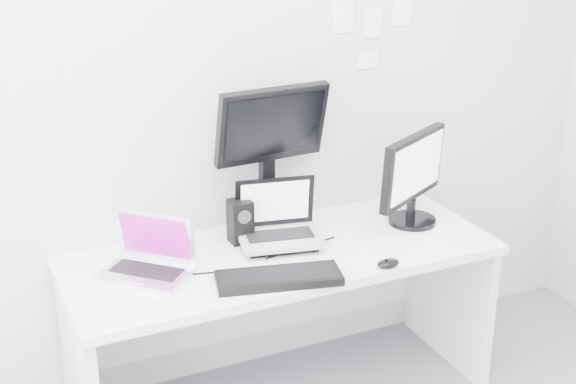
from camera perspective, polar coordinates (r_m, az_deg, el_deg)
name	(u,v)px	position (r m, az deg, el deg)	size (l,w,h in m)	color
back_wall	(248,87)	(3.53, -2.82, 7.25)	(3.60, 3.60, 0.00)	#BCBEC0
desk	(282,328)	(3.60, -0.43, -9.39)	(1.80, 0.70, 0.73)	white
macbook	(143,247)	(3.22, -10.01, -3.79)	(0.34, 0.26, 0.26)	silver
speaker	(240,221)	(3.49, -3.32, -2.03)	(0.09, 0.09, 0.19)	black
dell_laptop	(280,216)	(3.42, -0.53, -1.65)	(0.34, 0.27, 0.28)	#B2B4B9
rear_monitor	(270,157)	(3.53, -1.27, 2.46)	(0.49, 0.18, 0.67)	black
samsung_monitor	(415,178)	(3.67, 8.77, 0.98)	(0.47, 0.22, 0.43)	black
keyboard	(279,278)	(3.18, -0.65, -5.98)	(0.48, 0.17, 0.03)	black
mouse	(388,263)	(3.32, 6.96, -4.93)	(0.10, 0.06, 0.03)	black
wall_note_0	(343,17)	(3.66, 3.85, 12.04)	(0.10, 0.00, 0.14)	white
wall_note_1	(373,23)	(3.73, 5.90, 11.55)	(0.09, 0.00, 0.13)	white
wall_note_2	(402,10)	(3.80, 7.93, 12.41)	(0.10, 0.00, 0.14)	white
wall_note_3	(368,59)	(3.75, 5.54, 9.13)	(0.11, 0.00, 0.08)	white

